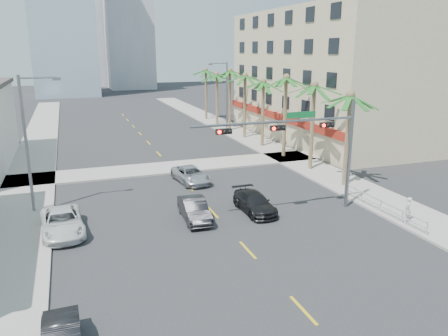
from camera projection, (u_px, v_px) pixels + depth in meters
name	position (u px, v px, depth m)	size (l,w,h in m)	color
ground	(281.00, 287.00, 19.96)	(260.00, 260.00, 0.00)	#262628
sidewalk_right	(299.00, 161.00, 42.02)	(4.00, 120.00, 0.15)	gray
sidewalk_left	(28.00, 187.00, 34.22)	(4.00, 120.00, 0.15)	gray
sidewalk_cross	(172.00, 167.00, 39.93)	(80.00, 4.00, 0.15)	gray
building_right	(334.00, 75.00, 52.41)	(15.25, 28.00, 15.00)	#C3AF8A
tower_far_center	(79.00, 12.00, 127.08)	(16.00, 16.00, 42.00)	#ADADB2
traffic_signal_mast	(309.00, 138.00, 27.74)	(11.12, 0.54, 7.20)	slate
palm_tree_0	(350.00, 96.00, 32.78)	(4.80, 4.80, 7.80)	brown
palm_tree_1	(314.00, 86.00, 37.42)	(4.80, 4.80, 8.16)	brown
palm_tree_2	(286.00, 79.00, 42.05)	(4.80, 4.80, 8.52)	brown
palm_tree_3	(263.00, 82.00, 46.96)	(4.80, 4.80, 7.80)	brown
palm_tree_4	(245.00, 76.00, 51.59)	(4.80, 4.80, 8.16)	brown
palm_tree_5	(230.00, 71.00, 56.23)	(4.80, 4.80, 8.52)	brown
palm_tree_6	(217.00, 75.00, 61.13)	(4.80, 4.80, 7.80)	brown
palm_tree_7	(206.00, 71.00, 65.77)	(4.80, 4.80, 8.16)	brown
streetlight_left	(29.00, 138.00, 27.79)	(2.55, 0.25, 9.00)	slate
streetlight_right	(225.00, 93.00, 56.74)	(2.55, 0.25, 9.00)	slate
guardrail	(381.00, 205.00, 28.59)	(0.08, 8.08, 1.00)	silver
car_parked_far	(62.00, 222.00, 25.55)	(2.32, 5.03, 1.40)	white
car_lane_left	(194.00, 209.00, 27.66)	(1.46, 4.19, 1.38)	black
car_lane_center	(191.00, 175.00, 35.52)	(2.13, 4.61, 1.28)	silver
car_lane_right	(254.00, 203.00, 29.02)	(1.80, 4.43, 1.29)	black
pedestrian	(408.00, 209.00, 26.98)	(0.57, 0.37, 1.56)	silver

